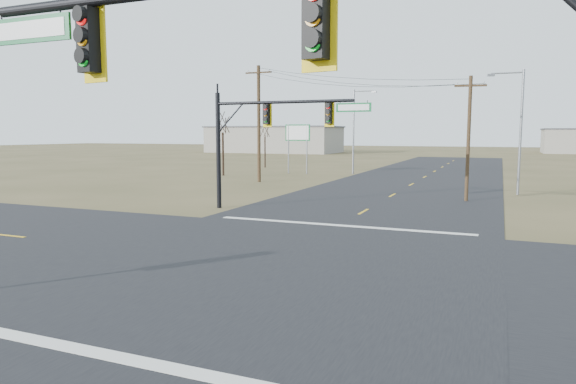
# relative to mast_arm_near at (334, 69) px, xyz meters

# --- Properties ---
(ground) EXTENTS (320.00, 320.00, 0.00)m
(ground) POSITION_rel_mast_arm_near_xyz_m (-4.55, 7.99, -5.09)
(ground) COLOR brown
(ground) RESTS_ON ground
(road_ew) EXTENTS (160.00, 14.00, 0.02)m
(road_ew) POSITION_rel_mast_arm_near_xyz_m (-4.55, 7.99, -5.08)
(road_ew) COLOR black
(road_ew) RESTS_ON ground
(road_ns) EXTENTS (14.00, 160.00, 0.02)m
(road_ns) POSITION_rel_mast_arm_near_xyz_m (-4.55, 7.99, -5.07)
(road_ns) COLOR black
(road_ns) RESTS_ON ground
(stop_bar_near) EXTENTS (12.00, 0.40, 0.01)m
(stop_bar_near) POSITION_rel_mast_arm_near_xyz_m (-4.55, 0.49, -5.06)
(stop_bar_near) COLOR silver
(stop_bar_near) RESTS_ON road_ns
(stop_bar_far) EXTENTS (12.00, 0.40, 0.01)m
(stop_bar_far) POSITION_rel_mast_arm_near_xyz_m (-4.55, 15.49, -5.06)
(stop_bar_far) COLOR silver
(stop_bar_far) RESTS_ON road_ns
(mast_arm_near) EXTENTS (10.34, 0.48, 6.97)m
(mast_arm_near) POSITION_rel_mast_arm_near_xyz_m (0.00, 0.00, 0.00)
(mast_arm_near) COLOR black
(mast_arm_near) RESTS_ON ground
(mast_arm_far) EXTENTS (8.83, 0.48, 6.46)m
(mast_arm_far) POSITION_rel_mast_arm_near_xyz_m (-9.40, 18.41, -0.40)
(mast_arm_far) COLOR black
(mast_arm_far) RESTS_ON ground
(utility_pole_near) EXTENTS (1.89, 0.35, 7.72)m
(utility_pole_near) POSITION_rel_mast_arm_near_xyz_m (0.27, 26.85, -1.01)
(utility_pole_near) COLOR #4B3520
(utility_pole_near) RESTS_ON ground
(utility_pole_far) EXTENTS (2.44, 0.29, 9.99)m
(utility_pole_far) POSITION_rel_mast_arm_near_xyz_m (-17.28, 33.48, 0.09)
(utility_pole_far) COLOR #4B3520
(utility_pole_far) RESTS_ON ground
(highway_sign) EXTENTS (2.75, 0.14, 5.15)m
(highway_sign) POSITION_rel_mast_arm_near_xyz_m (-17.52, 43.28, -1.38)
(highway_sign) COLOR gray
(highway_sign) RESTS_ON ground
(streetlight_a) EXTENTS (2.38, 0.32, 8.51)m
(streetlight_a) POSITION_rel_mast_arm_near_xyz_m (3.16, 31.74, -0.31)
(streetlight_a) COLOR gray
(streetlight_a) RESTS_ON ground
(streetlight_c) EXTENTS (2.42, 0.27, 8.70)m
(streetlight_c) POSITION_rel_mast_arm_near_xyz_m (-11.83, 45.10, -0.21)
(streetlight_c) COLOR gray
(streetlight_c) RESTS_ON ground
(bare_tree_a) EXTENTS (3.30, 3.30, 6.75)m
(bare_tree_a) POSITION_rel_mast_arm_near_xyz_m (-23.58, 38.25, 0.26)
(bare_tree_a) COLOR black
(bare_tree_a) RESTS_ON ground
(bare_tree_b) EXTENTS (2.98, 2.98, 5.84)m
(bare_tree_b) POSITION_rel_mast_arm_near_xyz_m (-24.96, 51.13, -0.42)
(bare_tree_b) COLOR black
(bare_tree_b) RESTS_ON ground
(warehouse_left) EXTENTS (28.00, 14.00, 5.50)m
(warehouse_left) POSITION_rel_mast_arm_near_xyz_m (-44.55, 97.99, -2.34)
(warehouse_left) COLOR gray
(warehouse_left) RESTS_ON ground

